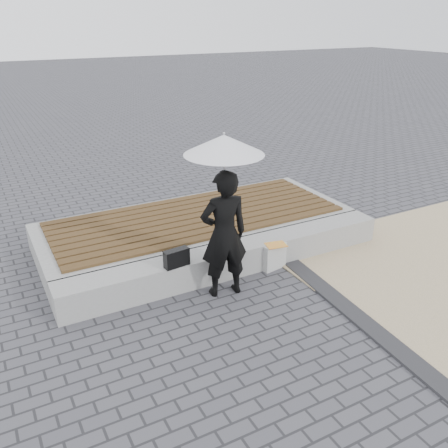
{
  "coord_description": "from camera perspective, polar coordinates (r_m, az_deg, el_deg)",
  "views": [
    {
      "loc": [
        -2.98,
        -3.68,
        3.41
      ],
      "look_at": [
        -0.39,
        1.14,
        1.0
      ],
      "focal_mm": 38.19,
      "sensor_mm": 36.0,
      "label": 1
    }
  ],
  "objects": [
    {
      "name": "ground",
      "position": [
        5.83,
        8.91,
        -12.35
      ],
      "size": [
        80.0,
        80.0,
        0.0
      ],
      "primitive_type": "plane",
      "color": "#46464A",
      "rests_on": "ground"
    },
    {
      "name": "edging_band",
      "position": [
        5.96,
        17.8,
        -12.26
      ],
      "size": [
        0.61,
        5.2,
        0.04
      ],
      "primitive_type": "cube",
      "rotation": [
        0.0,
        0.0,
        -0.07
      ],
      "color": "#2A2A2C",
      "rests_on": "ground"
    },
    {
      "name": "magazine",
      "position": [
        6.84,
        6.23,
        -2.49
      ],
      "size": [
        0.33,
        0.26,
        0.01
      ],
      "primitive_type": "cube",
      "rotation": [
        0.0,
        0.0,
        -0.18
      ],
      "color": "red",
      "rests_on": "canvas_tote"
    },
    {
      "name": "handbag",
      "position": [
        6.22,
        -5.7,
        -4.06
      ],
      "size": [
        0.35,
        0.16,
        0.24
      ],
      "primitive_type": "cube",
      "rotation": [
        0.0,
        0.0,
        0.11
      ],
      "color": "black",
      "rests_on": "seating_ledge"
    },
    {
      "name": "timber_decking",
      "position": [
        7.73,
        -3.28,
        0.97
      ],
      "size": [
        4.6,
        1.8,
        0.04
      ],
      "primitive_type": null,
      "color": "#4E351A",
      "rests_on": "timber_platform"
    },
    {
      "name": "woman",
      "position": [
        6.04,
        0.0,
        -1.27
      ],
      "size": [
        0.67,
        0.49,
        1.71
      ],
      "primitive_type": "imported",
      "rotation": [
        0.0,
        0.0,
        3.01
      ],
      "color": "black",
      "rests_on": "ground"
    },
    {
      "name": "timber_platform",
      "position": [
        7.82,
        -3.25,
        -0.52
      ],
      "size": [
        5.0,
        2.0,
        0.4
      ],
      "primitive_type": "cube",
      "color": "#9F9F9A",
      "rests_on": "ground"
    },
    {
      "name": "seating_ledge",
      "position": [
        6.86,
        1.05,
        -4.15
      ],
      "size": [
        5.0,
        0.45,
        0.4
      ],
      "primitive_type": "cube",
      "color": "#9C9C97",
      "rests_on": "ground"
    },
    {
      "name": "parasol",
      "position": [
        5.65,
        0.0,
        9.47
      ],
      "size": [
        0.97,
        0.97,
        1.24
      ],
      "rotation": [
        0.0,
        0.0,
        0.21
      ],
      "color": "#B2B2B7",
      "rests_on": "ground"
    },
    {
      "name": "canvas_tote",
      "position": [
        6.97,
        5.93,
        -3.82
      ],
      "size": [
        0.4,
        0.22,
        0.39
      ],
      "primitive_type": "cube",
      "rotation": [
        0.0,
        0.0,
        0.17
      ],
      "color": "#B9B9B4",
      "rests_on": "ground"
    }
  ]
}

